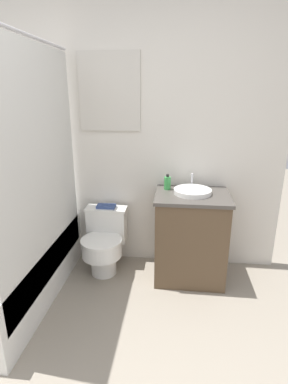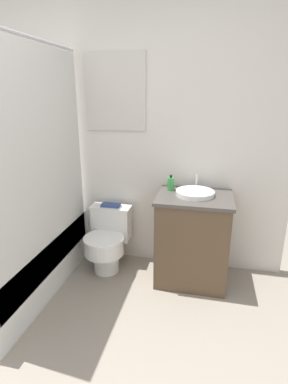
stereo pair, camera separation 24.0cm
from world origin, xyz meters
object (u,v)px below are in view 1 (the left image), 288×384
at_px(sink, 193,191).
at_px(book_on_tank, 106,206).
at_px(toilet, 104,241).
at_px(soap_bottle, 167,183).

relative_size(sink, book_on_tank, 2.05).
distance_m(sink, book_on_tank, 0.83).
xyz_separation_m(toilet, sink, (0.79, 0.01, 0.52)).
distance_m(toilet, book_on_tank, 0.33).
bearing_deg(soap_bottle, book_on_tank, 178.02).
relative_size(toilet, book_on_tank, 3.39).
distance_m(toilet, sink, 0.95).
bearing_deg(book_on_tank, soap_bottle, -1.98).
height_order(sink, soap_bottle, soap_bottle).
relative_size(toilet, soap_bottle, 4.27).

